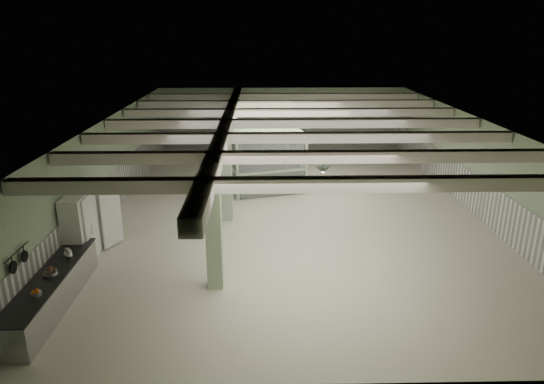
{
  "coord_description": "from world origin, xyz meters",
  "views": [
    {
      "loc": [
        -1.22,
        -17.96,
        6.77
      ],
      "look_at": [
        -0.84,
        -1.74,
        1.3
      ],
      "focal_mm": 32.0,
      "sensor_mm": 36.0,
      "label": 1
    }
  ],
  "objects_px": {
    "prep_counter": "(53,291)",
    "walkin_cooler": "(86,223)",
    "guard_booth": "(264,150)",
    "filing_cabinet": "(303,176)"
  },
  "relations": [
    {
      "from": "filing_cabinet",
      "to": "walkin_cooler",
      "type": "bearing_deg",
      "value": -129.11
    },
    {
      "from": "guard_booth",
      "to": "filing_cabinet",
      "type": "height_order",
      "value": "guard_booth"
    },
    {
      "from": "filing_cabinet",
      "to": "prep_counter",
      "type": "bearing_deg",
      "value": -118.25
    },
    {
      "from": "prep_counter",
      "to": "walkin_cooler",
      "type": "relative_size",
      "value": 1.93
    },
    {
      "from": "prep_counter",
      "to": "guard_booth",
      "type": "xyz_separation_m",
      "value": [
        5.46,
        9.68,
        1.3
      ]
    },
    {
      "from": "prep_counter",
      "to": "walkin_cooler",
      "type": "distance_m",
      "value": 3.07
    },
    {
      "from": "guard_booth",
      "to": "filing_cabinet",
      "type": "xyz_separation_m",
      "value": [
        1.7,
        -0.0,
        -1.18
      ]
    },
    {
      "from": "walkin_cooler",
      "to": "filing_cabinet",
      "type": "xyz_separation_m",
      "value": [
        7.24,
        6.67,
        -0.52
      ]
    },
    {
      "from": "guard_booth",
      "to": "walkin_cooler",
      "type": "bearing_deg",
      "value": -144.79
    },
    {
      "from": "prep_counter",
      "to": "walkin_cooler",
      "type": "height_order",
      "value": "walkin_cooler"
    }
  ]
}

